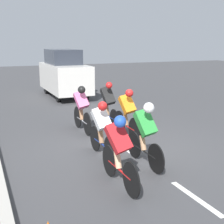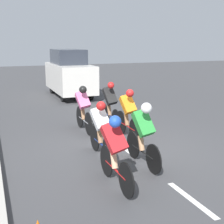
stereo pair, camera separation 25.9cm
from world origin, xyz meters
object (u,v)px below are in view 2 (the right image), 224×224
object	(u,v)px
cyclist_green	(143,132)
support_car	(69,74)
cyclist_white	(101,128)
cyclist_red	(115,149)
cyclist_black	(110,103)
cyclist_pink	(83,107)
cyclist_orange	(128,113)

from	to	relation	value
cyclist_green	support_car	distance (m)	9.71
cyclist_white	cyclist_red	xyz separation A→B (m)	(0.28, 1.58, 0.03)
cyclist_red	support_car	size ratio (longest dim) A/B	0.39
support_car	cyclist_white	bearing A→B (deg)	80.51
cyclist_black	cyclist_pink	size ratio (longest dim) A/B	1.01
cyclist_black	cyclist_red	world-z (taller)	cyclist_black
cyclist_green	support_car	size ratio (longest dim) A/B	0.39
cyclist_pink	support_car	bearing A→B (deg)	-100.55
cyclist_black	cyclist_red	bearing A→B (deg)	69.75
cyclist_pink	cyclist_black	bearing A→B (deg)	-164.12
cyclist_white	cyclist_orange	distance (m)	1.68
cyclist_orange	cyclist_white	bearing A→B (deg)	42.62
cyclist_white	cyclist_orange	world-z (taller)	cyclist_orange
cyclist_black	support_car	distance (m)	6.22
cyclist_green	cyclist_orange	size ratio (longest dim) A/B	0.98
cyclist_black	cyclist_green	distance (m)	3.51
cyclist_red	cyclist_orange	world-z (taller)	cyclist_red
cyclist_pink	cyclist_red	xyz separation A→B (m)	(0.55, 3.90, 0.01)
cyclist_green	cyclist_red	bearing A→B (deg)	36.42
cyclist_orange	cyclist_black	bearing A→B (deg)	-90.95
cyclist_white	cyclist_pink	distance (m)	2.33
cyclist_white	support_car	size ratio (longest dim) A/B	0.38
cyclist_green	cyclist_orange	distance (m)	2.07
cyclist_red	cyclist_green	bearing A→B (deg)	-143.58
cyclist_orange	cyclist_pink	bearing A→B (deg)	-50.61
cyclist_green	support_car	bearing A→B (deg)	-94.62
cyclist_pink	cyclist_red	bearing A→B (deg)	82.02
cyclist_pink	cyclist_green	distance (m)	3.21
cyclist_pink	support_car	size ratio (longest dim) A/B	0.39
cyclist_black	cyclist_orange	size ratio (longest dim) A/B	0.98
cyclist_red	cyclist_green	world-z (taller)	cyclist_green
cyclist_white	cyclist_red	distance (m)	1.60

